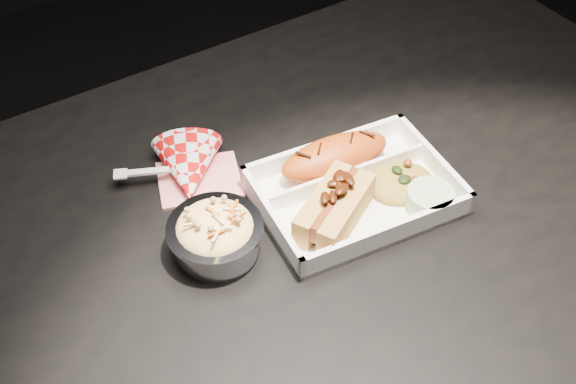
% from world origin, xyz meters
% --- Properties ---
extents(dining_table, '(1.20, 0.80, 0.75)m').
position_xyz_m(dining_table, '(0.00, 0.00, 0.66)').
color(dining_table, black).
rests_on(dining_table, ground).
extents(food_tray, '(0.27, 0.21, 0.04)m').
position_xyz_m(food_tray, '(0.02, -0.01, 0.76)').
color(food_tray, white).
rests_on(food_tray, dining_table).
extents(fried_pastry, '(0.16, 0.08, 0.05)m').
position_xyz_m(fried_pastry, '(0.03, 0.04, 0.78)').
color(fried_pastry, '#BA4812').
rests_on(fried_pastry, food_tray).
extents(hotdog, '(0.14, 0.11, 0.06)m').
position_xyz_m(hotdog, '(-0.02, -0.03, 0.78)').
color(hotdog, '#C68F43').
rests_on(hotdog, food_tray).
extents(fried_rice_mound, '(0.10, 0.09, 0.03)m').
position_xyz_m(fried_rice_mound, '(0.09, -0.03, 0.77)').
color(fried_rice_mound, '#AA8931').
rests_on(fried_rice_mound, food_tray).
extents(cupcake_liner, '(0.06, 0.06, 0.03)m').
position_xyz_m(cupcake_liner, '(0.09, -0.08, 0.77)').
color(cupcake_liner, '#B3CA98').
rests_on(cupcake_liner, food_tray).
extents(foil_coleslaw_cup, '(0.12, 0.12, 0.07)m').
position_xyz_m(foil_coleslaw_cup, '(-0.17, 0.01, 0.78)').
color(foil_coleslaw_cup, silver).
rests_on(foil_coleslaw_cup, dining_table).
extents(napkin_fork, '(0.17, 0.14, 0.10)m').
position_xyz_m(napkin_fork, '(-0.14, 0.14, 0.77)').
color(napkin_fork, red).
rests_on(napkin_fork, dining_table).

